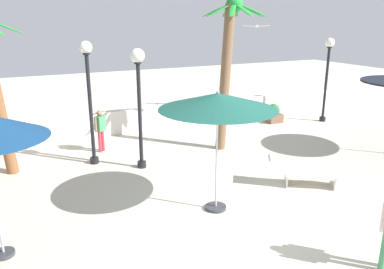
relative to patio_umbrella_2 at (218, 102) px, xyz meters
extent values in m
plane|color=beige|center=(0.28, -1.08, -2.74)|extent=(56.00, 56.00, 0.00)
cube|color=silver|center=(0.28, 7.53, -2.24)|extent=(25.20, 0.30, 1.01)
cylinder|color=#333338|center=(0.00, 0.00, -2.70)|extent=(0.54, 0.54, 0.08)
cylinder|color=#A5A5AD|center=(0.00, 0.00, -1.43)|extent=(0.05, 0.05, 2.63)
cone|color=#1E594C|center=(0.00, 0.00, 0.02)|extent=(2.81, 2.81, 0.38)
sphere|color=#99999E|center=(0.00, 0.00, 0.23)|extent=(0.08, 0.08, 0.08)
cylinder|color=#333338|center=(-4.85, 0.14, -2.70)|extent=(0.43, 0.43, 0.08)
cylinder|color=brown|center=(2.64, 4.09, -0.21)|extent=(0.65, 0.36, 5.09)
sphere|color=#218D33|center=(2.94, 4.09, 2.33)|extent=(0.57, 0.57, 0.57)
ellipsoid|color=#218D33|center=(3.52, 4.02, 2.13)|extent=(1.12, 0.32, 0.51)
ellipsoid|color=#218D33|center=(3.28, 4.57, 2.13)|extent=(0.80, 1.02, 0.51)
ellipsoid|color=#218D33|center=(3.05, 4.66, 2.13)|extent=(0.41, 1.12, 0.51)
ellipsoid|color=#218D33|center=(2.52, 4.49, 2.13)|extent=(0.94, 0.91, 0.51)
ellipsoid|color=#218D33|center=(2.35, 4.03, 2.13)|extent=(1.12, 0.30, 0.51)
ellipsoid|color=#218D33|center=(2.58, 3.62, 2.13)|extent=(0.84, 1.00, 0.51)
ellipsoid|color=#218D33|center=(2.94, 3.50, 2.13)|extent=(0.21, 1.11, 0.51)
ellipsoid|color=#218D33|center=(3.40, 3.72, 2.13)|extent=(0.99, 0.84, 0.51)
ellipsoid|color=#218033|center=(-4.29, 4.81, 1.70)|extent=(1.24, 0.35, 0.58)
cylinder|color=black|center=(-0.73, 3.54, -2.64)|extent=(0.28, 0.28, 0.20)
cylinder|color=black|center=(-0.73, 3.54, -1.08)|extent=(0.12, 0.12, 3.33)
cylinder|color=black|center=(-0.73, 3.54, 0.59)|extent=(0.22, 0.22, 0.06)
sphere|color=white|center=(-0.73, 3.54, 0.80)|extent=(0.43, 0.43, 0.43)
cylinder|color=black|center=(-2.01, 4.58, -2.64)|extent=(0.28, 0.28, 0.20)
cylinder|color=black|center=(-2.01, 4.58, -0.96)|extent=(0.12, 0.12, 3.57)
cylinder|color=black|center=(-2.01, 4.58, 0.82)|extent=(0.22, 0.22, 0.06)
sphere|color=white|center=(-2.01, 4.58, 1.02)|extent=(0.39, 0.39, 0.39)
cylinder|color=black|center=(8.77, 5.41, -2.64)|extent=(0.28, 0.28, 0.20)
cylinder|color=black|center=(8.77, 5.41, -1.06)|extent=(0.12, 0.12, 3.37)
cylinder|color=black|center=(8.77, 5.41, 0.63)|extent=(0.22, 0.22, 0.06)
sphere|color=white|center=(8.77, 5.41, 0.83)|extent=(0.41, 0.41, 0.41)
cube|color=#B7B7BC|center=(3.63, -0.32, -2.57)|extent=(0.34, 0.48, 0.35)
cube|color=#B7B7BC|center=(2.55, 0.40, -2.57)|extent=(0.34, 0.48, 0.35)
cube|color=silver|center=(3.09, 0.04, -2.39)|extent=(1.47, 1.23, 0.08)
cube|color=silver|center=(2.34, 0.54, -2.14)|extent=(0.77, 0.76, 0.47)
cylinder|color=#D8333F|center=(-1.44, 5.72, -2.36)|extent=(0.12, 0.12, 0.77)
cylinder|color=#D8333F|center=(-1.57, 5.62, -2.36)|extent=(0.12, 0.12, 0.77)
cube|color=#3F8C59|center=(-1.50, 5.67, -1.70)|extent=(0.43, 0.41, 0.54)
sphere|color=#936B4C|center=(-1.50, 5.67, -1.33)|extent=(0.21, 0.21, 0.21)
cylinder|color=#936B4C|center=(-1.32, 5.82, -1.68)|extent=(0.08, 0.08, 0.49)
cylinder|color=#936B4C|center=(-1.69, 5.52, -1.68)|extent=(0.08, 0.08, 0.49)
cylinder|color=#3F8C59|center=(1.60, -3.57, -2.33)|extent=(0.12, 0.12, 0.84)
ellipsoid|color=white|center=(7.01, 8.54, 1.47)|extent=(0.24, 0.34, 0.12)
sphere|color=white|center=(6.93, 8.38, 1.50)|extent=(0.10, 0.10, 0.10)
cube|color=silver|center=(7.30, 8.40, 1.49)|extent=(0.65, 0.40, 0.07)
cube|color=silver|center=(6.71, 8.68, 1.49)|extent=(0.65, 0.40, 0.06)
cube|color=brown|center=(6.60, 6.31, -2.54)|extent=(0.70, 0.70, 0.40)
sphere|color=#2D6B33|center=(6.60, 6.31, -2.19)|extent=(0.60, 0.60, 0.60)
camera|label=1|loc=(-4.45, -7.70, 1.88)|focal=36.45mm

